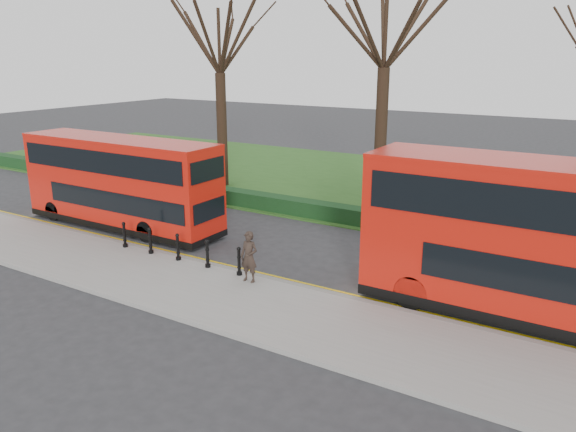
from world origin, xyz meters
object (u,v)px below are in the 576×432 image
Objects in this scene: bollard_row at (178,247)px; pedestrian at (249,257)px; bus_lead at (120,183)px; bus_rear at (573,248)px.

pedestrian is (3.50, -0.28, 0.39)m from bollard_row.
bus_lead is (-5.43, 2.27, 1.41)m from bollard_row.
bollard_row is 3.54m from pedestrian.
bollard_row is 6.05m from bus_lead.
bus_rear is at bearing 9.08° from bollard_row.
bollard_row is 13.35m from bus_rear.
bus_rear is 6.70× the size of pedestrian.
pedestrian reaches higher than bollard_row.
bus_rear is (13.07, 2.09, 1.75)m from bollard_row.
bus_lead is at bearing 157.26° from bollard_row.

